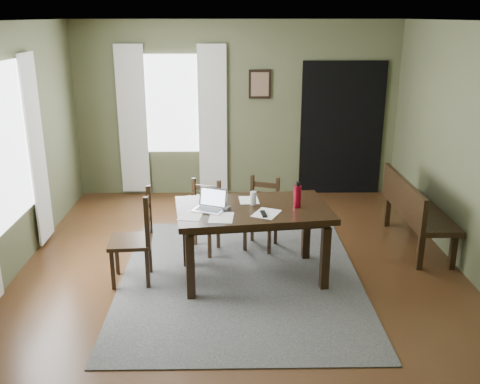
{
  "coord_description": "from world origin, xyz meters",
  "views": [
    {
      "loc": [
        -0.1,
        -5.28,
        2.75
      ],
      "look_at": [
        0.0,
        0.3,
        0.9
      ],
      "focal_mm": 40.0,
      "sensor_mm": 36.0,
      "label": 1
    }
  ],
  "objects_px": {
    "dining_table": "(253,216)",
    "water_bottle": "(297,196)",
    "laptop": "(211,204)",
    "chair_end": "(136,239)",
    "chair_back_right": "(262,214)",
    "chair_back_left": "(203,218)",
    "bench": "(413,207)"
  },
  "relations": [
    {
      "from": "dining_table",
      "to": "water_bottle",
      "type": "bearing_deg",
      "value": -6.96
    },
    {
      "from": "dining_table",
      "to": "laptop",
      "type": "distance_m",
      "value": 0.47
    },
    {
      "from": "dining_table",
      "to": "chair_end",
      "type": "xyz_separation_m",
      "value": [
        -1.25,
        -0.07,
        -0.22
      ]
    },
    {
      "from": "chair_back_right",
      "to": "laptop",
      "type": "relative_size",
      "value": 2.26
    },
    {
      "from": "laptop",
      "to": "chair_back_right",
      "type": "bearing_deg",
      "value": 78.28
    },
    {
      "from": "chair_end",
      "to": "laptop",
      "type": "xyz_separation_m",
      "value": [
        0.8,
        0.02,
        0.38
      ]
    },
    {
      "from": "chair_back_left",
      "to": "chair_back_right",
      "type": "relative_size",
      "value": 1.0
    },
    {
      "from": "chair_end",
      "to": "laptop",
      "type": "distance_m",
      "value": 0.89
    },
    {
      "from": "chair_back_right",
      "to": "water_bottle",
      "type": "relative_size",
      "value": 3.15
    },
    {
      "from": "chair_end",
      "to": "chair_back_right",
      "type": "xyz_separation_m",
      "value": [
        1.39,
        0.89,
        -0.07
      ]
    },
    {
      "from": "dining_table",
      "to": "chair_back_right",
      "type": "bearing_deg",
      "value": 72.59
    },
    {
      "from": "water_bottle",
      "to": "dining_table",
      "type": "bearing_deg",
      "value": -179.6
    },
    {
      "from": "dining_table",
      "to": "chair_back_left",
      "type": "xyz_separation_m",
      "value": [
        -0.57,
        0.71,
        -0.29
      ]
    },
    {
      "from": "chair_back_right",
      "to": "dining_table",
      "type": "bearing_deg",
      "value": -80.9
    },
    {
      "from": "dining_table",
      "to": "bench",
      "type": "height_order",
      "value": "bench"
    },
    {
      "from": "chair_back_left",
      "to": "water_bottle",
      "type": "distance_m",
      "value": 1.36
    },
    {
      "from": "chair_back_left",
      "to": "bench",
      "type": "xyz_separation_m",
      "value": [
        2.58,
        0.1,
        0.09
      ]
    },
    {
      "from": "chair_back_left",
      "to": "laptop",
      "type": "xyz_separation_m",
      "value": [
        0.13,
        -0.76,
        0.45
      ]
    },
    {
      "from": "chair_back_right",
      "to": "laptop",
      "type": "bearing_deg",
      "value": -105.03
    },
    {
      "from": "bench",
      "to": "water_bottle",
      "type": "xyz_separation_m",
      "value": [
        -1.54,
        -0.81,
        0.43
      ]
    },
    {
      "from": "chair_end",
      "to": "chair_back_right",
      "type": "bearing_deg",
      "value": 118.18
    },
    {
      "from": "bench",
      "to": "laptop",
      "type": "distance_m",
      "value": 2.62
    },
    {
      "from": "chair_back_right",
      "to": "bench",
      "type": "height_order",
      "value": "chair_back_right"
    },
    {
      "from": "chair_back_left",
      "to": "laptop",
      "type": "relative_size",
      "value": 2.26
    },
    {
      "from": "laptop",
      "to": "chair_end",
      "type": "bearing_deg",
      "value": -155.95
    },
    {
      "from": "chair_back_left",
      "to": "laptop",
      "type": "distance_m",
      "value": 0.89
    },
    {
      "from": "chair_back_left",
      "to": "water_bottle",
      "type": "xyz_separation_m",
      "value": [
        1.04,
        -0.71,
        0.52
      ]
    },
    {
      "from": "chair_end",
      "to": "chair_back_right",
      "type": "distance_m",
      "value": 1.66
    },
    {
      "from": "laptop",
      "to": "water_bottle",
      "type": "height_order",
      "value": "water_bottle"
    },
    {
      "from": "chair_end",
      "to": "bench",
      "type": "xyz_separation_m",
      "value": [
        3.26,
        0.88,
        0.02
      ]
    },
    {
      "from": "bench",
      "to": "water_bottle",
      "type": "relative_size",
      "value": 5.59
    },
    {
      "from": "bench",
      "to": "laptop",
      "type": "xyz_separation_m",
      "value": [
        -2.45,
        -0.86,
        0.36
      ]
    }
  ]
}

